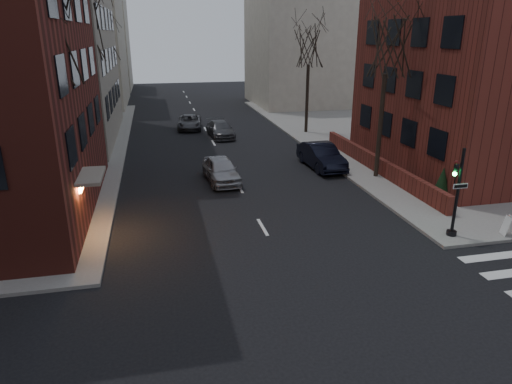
% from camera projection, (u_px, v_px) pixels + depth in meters
% --- Properties ---
extents(sidewalk_far_right, '(44.00, 44.00, 0.15)m').
position_uv_depth(sidewalk_far_right, '(511.00, 127.00, 44.14)').
color(sidewalk_far_right, gray).
rests_on(sidewalk_far_right, ground).
extents(building_right_brick, '(12.00, 14.00, 11.00)m').
position_uv_depth(building_right_brick, '(485.00, 85.00, 29.66)').
color(building_right_brick, maroon).
rests_on(building_right_brick, ground).
extents(low_wall_right, '(0.35, 16.00, 1.00)m').
position_uv_depth(low_wall_right, '(376.00, 164.00, 29.79)').
color(low_wall_right, maroon).
rests_on(low_wall_right, sidewalk_far_right).
extents(building_distant_la, '(14.00, 16.00, 18.00)m').
position_uv_depth(building_distant_la, '(61.00, 31.00, 55.25)').
color(building_distant_la, beige).
rests_on(building_distant_la, ground).
extents(building_distant_ra, '(14.00, 14.00, 16.00)m').
position_uv_depth(building_distant_ra, '(310.00, 39.00, 57.10)').
color(building_distant_ra, beige).
rests_on(building_distant_ra, ground).
extents(building_distant_lb, '(10.00, 12.00, 14.00)m').
position_uv_depth(building_distant_lb, '(96.00, 44.00, 71.99)').
color(building_distant_lb, beige).
rests_on(building_distant_lb, ground).
extents(traffic_signal, '(0.76, 0.44, 4.00)m').
position_uv_depth(traffic_signal, '(456.00, 198.00, 19.88)').
color(traffic_signal, black).
rests_on(traffic_signal, sidewalk_far_right).
extents(tree_left_a, '(4.18, 4.18, 10.26)m').
position_uv_depth(tree_left_a, '(46.00, 39.00, 18.91)').
color(tree_left_a, '#2D231C').
rests_on(tree_left_a, sidewalk_far_left).
extents(tree_left_b, '(4.40, 4.40, 10.80)m').
position_uv_depth(tree_left_b, '(83.00, 30.00, 29.82)').
color(tree_left_b, '#2D231C').
rests_on(tree_left_b, sidewalk_far_left).
extents(tree_left_c, '(3.96, 3.96, 9.72)m').
position_uv_depth(tree_left_c, '(104.00, 41.00, 43.02)').
color(tree_left_c, '#2D231C').
rests_on(tree_left_c, sidewalk_far_left).
extents(tree_right_a, '(3.96, 3.96, 9.72)m').
position_uv_depth(tree_right_a, '(388.00, 46.00, 26.33)').
color(tree_right_a, '#2D231C').
rests_on(tree_right_a, sidewalk_far_right).
extents(tree_right_b, '(3.74, 3.74, 9.18)m').
position_uv_depth(tree_right_b, '(309.00, 47.00, 39.38)').
color(tree_right_b, '#2D231C').
rests_on(tree_right_b, sidewalk_far_right).
extents(streetlamp_near, '(0.36, 0.36, 6.28)m').
position_uv_depth(streetlamp_near, '(95.00, 111.00, 27.80)').
color(streetlamp_near, black).
rests_on(streetlamp_near, sidewalk_far_left).
extents(streetlamp_far, '(0.36, 0.36, 6.28)m').
position_uv_depth(streetlamp_far, '(116.00, 80.00, 46.23)').
color(streetlamp_far, black).
rests_on(streetlamp_far, sidewalk_far_left).
extents(parked_sedan, '(2.04, 5.16, 1.67)m').
position_uv_depth(parked_sedan, '(321.00, 156.00, 30.89)').
color(parked_sedan, black).
rests_on(parked_sedan, ground).
extents(car_lane_silver, '(2.15, 4.64, 1.54)m').
position_uv_depth(car_lane_silver, '(221.00, 170.00, 28.04)').
color(car_lane_silver, '#9A9A9F').
rests_on(car_lane_silver, ground).
extents(car_lane_gray, '(2.26, 4.87, 1.38)m').
position_uv_depth(car_lane_gray, '(220.00, 129.00, 40.19)').
color(car_lane_gray, '#404145').
rests_on(car_lane_gray, ground).
extents(car_lane_far, '(2.66, 4.93, 1.31)m').
position_uv_depth(car_lane_far, '(190.00, 122.00, 43.58)').
color(car_lane_far, '#404045').
rests_on(car_lane_far, ground).
extents(sandwich_board, '(0.51, 0.62, 0.87)m').
position_uv_depth(sandwich_board, '(509.00, 226.00, 20.38)').
color(sandwich_board, white).
rests_on(sandwich_board, sidewalk_far_right).
extents(evergreen_shrub, '(1.32, 1.32, 1.77)m').
position_uv_depth(evergreen_shrub, '(442.00, 183.00, 24.71)').
color(evergreen_shrub, black).
rests_on(evergreen_shrub, sidewalk_far_right).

